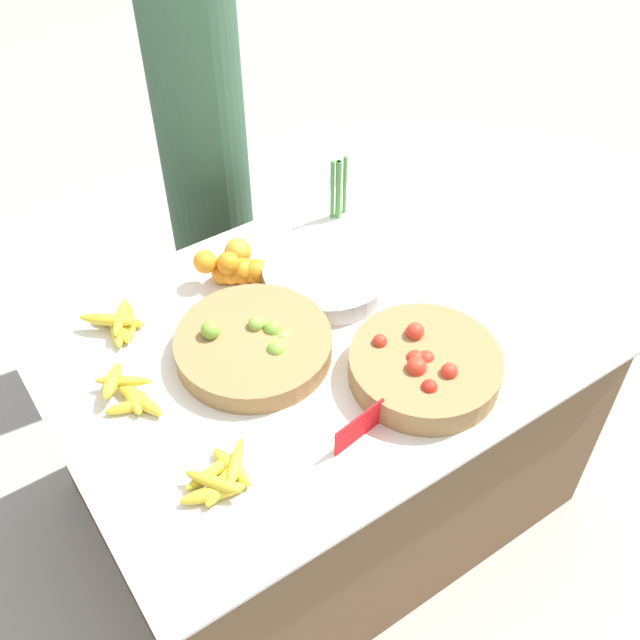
# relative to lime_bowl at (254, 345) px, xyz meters

# --- Properties ---
(ground_plane) EXTENTS (12.00, 12.00, 0.00)m
(ground_plane) POSITION_rel_lime_bowl_xyz_m (0.18, -0.03, -0.81)
(ground_plane) COLOR #A39E93
(market_table) EXTENTS (1.45, 1.06, 0.78)m
(market_table) POSITION_rel_lime_bowl_xyz_m (0.18, -0.03, -0.42)
(market_table) COLOR brown
(market_table) RESTS_ON ground_plane
(lime_bowl) EXTENTS (0.41, 0.41, 0.10)m
(lime_bowl) POSITION_rel_lime_bowl_xyz_m (0.00, 0.00, 0.00)
(lime_bowl) COLOR olive
(lime_bowl) RESTS_ON market_table
(tomato_basket) EXTENTS (0.39, 0.39, 0.11)m
(tomato_basket) POSITION_rel_lime_bowl_xyz_m (0.32, -0.31, 0.01)
(tomato_basket) COLOR olive
(tomato_basket) RESTS_ON market_table
(orange_pile) EXTENTS (0.20, 0.18, 0.12)m
(orange_pile) POSITION_rel_lime_bowl_xyz_m (0.11, 0.30, 0.01)
(orange_pile) COLOR orange
(orange_pile) RESTS_ON market_table
(metal_bowl) EXTENTS (0.38, 0.38, 0.06)m
(metal_bowl) POSITION_rel_lime_bowl_xyz_m (0.32, 0.13, -0.00)
(metal_bowl) COLOR #B7B7BF
(metal_bowl) RESTS_ON market_table
(price_sign) EXTENTS (0.15, 0.03, 0.08)m
(price_sign) POSITION_rel_lime_bowl_xyz_m (0.07, -0.37, 0.01)
(price_sign) COLOR red
(price_sign) RESTS_ON market_table
(veg_bundle) EXTENTS (0.06, 0.03, 0.21)m
(veg_bundle) POSITION_rel_lime_bowl_xyz_m (0.53, 0.37, 0.07)
(veg_bundle) COLOR #4C8E42
(veg_bundle) RESTS_ON market_table
(banana_bunch_middle_right) EXTENTS (0.16, 0.16, 0.06)m
(banana_bunch_middle_right) POSITION_rel_lime_bowl_xyz_m (-0.26, 0.28, -0.01)
(banana_bunch_middle_right) COLOR yellow
(banana_bunch_middle_right) RESTS_ON market_table
(banana_bunch_back_center) EXTENTS (0.21, 0.16, 0.05)m
(banana_bunch_back_center) POSITION_rel_lime_bowl_xyz_m (-0.26, -0.30, -0.01)
(banana_bunch_back_center) COLOR yellow
(banana_bunch_back_center) RESTS_ON market_table
(banana_bunch_front_center) EXTENTS (0.15, 0.21, 0.06)m
(banana_bunch_front_center) POSITION_rel_lime_bowl_xyz_m (-0.34, 0.04, -0.01)
(banana_bunch_front_center) COLOR yellow
(banana_bunch_front_center) RESTS_ON market_table
(vendor_person) EXTENTS (0.30, 0.30, 1.73)m
(vendor_person) POSITION_rel_lime_bowl_xyz_m (0.31, 0.86, -0.00)
(vendor_person) COLOR #385B42
(vendor_person) RESTS_ON ground_plane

